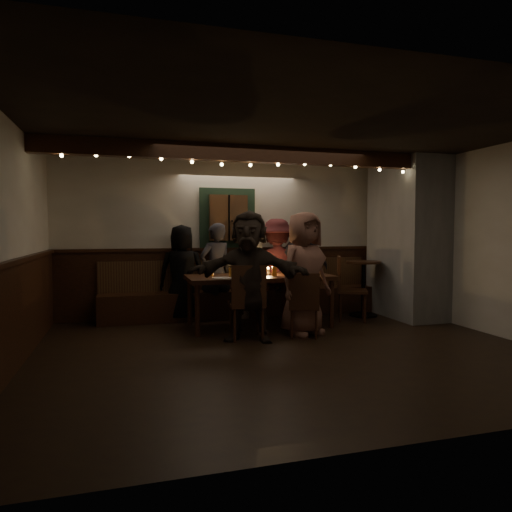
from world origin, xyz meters
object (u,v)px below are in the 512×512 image
object	(u,v)px
dining_table	(260,280)
chair_end	(346,284)
person_a	(182,273)
person_b	(216,271)
high_top	(363,281)
person_g	(304,273)
person_c	(245,266)
person_f	(249,276)
person_e	(302,267)
person_d	(277,268)
chair_near_right	(304,301)
chair_near_left	(248,298)

from	to	relation	value
dining_table	chair_end	distance (m)	1.47
person_a	person_b	size ratio (longest dim) A/B	0.98
person_b	high_top	bearing A→B (deg)	150.60
person_b	person_g	distance (m)	1.71
person_b	person_c	xyz separation A→B (m)	(0.50, 0.02, 0.08)
chair_end	person_f	distance (m)	2.04
person_g	chair_end	bearing A→B (deg)	13.56
person_f	person_e	bearing A→B (deg)	71.19
dining_table	person_c	xyz separation A→B (m)	(-0.02, 0.77, 0.15)
dining_table	high_top	distance (m)	1.96
person_b	person_a	bearing A→B (deg)	-21.87
person_c	person_d	xyz separation A→B (m)	(0.53, -0.06, -0.04)
person_d	person_f	world-z (taller)	person_f
chair_near_right	person_c	size ratio (longest dim) A/B	0.51
dining_table	person_e	xyz separation A→B (m)	(0.93, 0.64, 0.11)
chair_near_right	high_top	bearing A→B (deg)	37.51
chair_near_left	person_b	world-z (taller)	person_b
chair_near_right	person_a	size ratio (longest dim) A/B	0.57
chair_end	person_d	bearing A→B (deg)	145.27
dining_table	person_a	world-z (taller)	person_a
chair_end	high_top	world-z (taller)	chair_end
chair_near_left	person_b	xyz separation A→B (m)	(-0.12, 1.54, 0.22)
dining_table	chair_end	xyz separation A→B (m)	(1.46, 0.06, -0.13)
dining_table	person_c	world-z (taller)	person_c
dining_table	person_d	bearing A→B (deg)	54.17
chair_near_left	person_c	bearing A→B (deg)	76.36
high_top	person_g	size ratio (longest dim) A/B	0.55
dining_table	person_g	distance (m)	0.81
chair_near_left	person_d	world-z (taller)	person_d
person_a	chair_end	bearing A→B (deg)	178.88
dining_table	person_d	distance (m)	0.89
chair_end	person_g	bearing A→B (deg)	-144.43
person_c	person_e	world-z (taller)	person_c
high_top	person_d	xyz separation A→B (m)	(-1.41, 0.38, 0.23)
person_c	person_g	size ratio (longest dim) A/B	1.01
person_c	person_d	size ratio (longest dim) A/B	1.05
person_b	chair_near_left	bearing A→B (deg)	74.64
chair_near_left	high_top	distance (m)	2.58
person_b	person_e	distance (m)	1.45
high_top	person_e	xyz separation A→B (m)	(-1.00, 0.30, 0.23)
person_c	high_top	bearing A→B (deg)	156.17
chair_near_right	person_d	distance (m)	1.61
person_b	chair_near_right	bearing A→B (deg)	98.85
person_c	person_e	xyz separation A→B (m)	(0.95, -0.13, -0.04)
chair_near_right	person_f	xyz separation A→B (m)	(-0.74, 0.07, 0.36)
chair_near_right	chair_end	world-z (taller)	chair_end
person_e	person_f	xyz separation A→B (m)	(-1.31, -1.43, 0.03)
person_a	person_d	distance (m)	1.57
chair_near_left	chair_end	xyz separation A→B (m)	(1.86, 0.86, 0.02)
chair_near_right	person_a	xyz separation A→B (m)	(-1.42, 1.63, 0.27)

